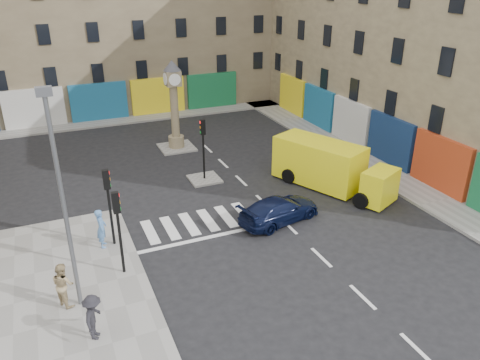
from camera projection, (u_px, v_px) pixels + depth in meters
ground at (299, 236)px, 22.51m from camera, size 120.00×120.00×0.00m
sidewalk_left at (61, 324)px, 16.84m from camera, size 7.00×16.00×0.15m
sidewalk_right at (334, 145)px, 33.98m from camera, size 2.60×30.00×0.15m
sidewalk_far at (127, 119)px, 39.61m from camera, size 32.00×2.40×0.15m
island_near at (205, 179)px, 28.46m from camera, size 1.80×1.80×0.12m
island_far at (177, 147)px, 33.47m from camera, size 2.40×2.40×0.12m
building_right at (419, 27)px, 32.97m from camera, size 10.00×30.00×16.00m
building_far at (104, 9)px, 40.97m from camera, size 32.00×10.00×17.00m
traffic_light_left_near at (118, 220)px, 18.60m from camera, size 0.28×0.22×3.70m
traffic_light_left_far at (108, 196)px, 20.61m from camera, size 0.28×0.22×3.70m
traffic_light_island at (203, 140)px, 27.41m from camera, size 0.28×0.22×3.70m
lamp_post at (62, 194)px, 15.85m from camera, size 0.50×0.25×8.30m
clock_pillar at (174, 100)px, 32.03m from camera, size 1.20×1.20×6.10m
navy_sedan at (279, 210)px, 23.61m from camera, size 4.77×2.82×1.30m
yellow_van at (329, 166)px, 27.05m from camera, size 4.90×7.47×2.63m
pedestrian_blue at (101, 228)px, 21.06m from camera, size 0.55×0.74×1.87m
pedestrian_tan at (63, 284)px, 17.39m from camera, size 1.02×1.09×1.78m
pedestrian_dark at (94, 317)px, 15.79m from camera, size 1.00×1.27×1.72m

